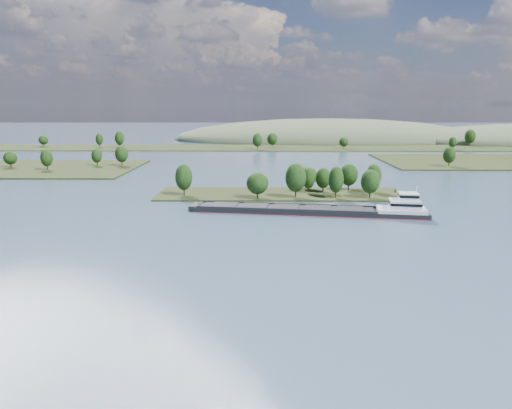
{
  "coord_description": "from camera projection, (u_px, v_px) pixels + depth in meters",
  "views": [
    {
      "loc": [
        -7.59,
        -20.3,
        36.3
      ],
      "look_at": [
        -9.47,
        130.0,
        6.0
      ],
      "focal_mm": 35.0,
      "sensor_mm": 36.0,
      "label": 1
    }
  ],
  "objects": [
    {
      "name": "ground",
      "position": [
        288.0,
        232.0,
        144.61
      ],
      "size": [
        1800.0,
        1800.0,
        0.0
      ],
      "primitive_type": "plane",
      "color": "#3D526A",
      "rests_on": "ground"
    },
    {
      "name": "tree_island",
      "position": [
        296.0,
        185.0,
        201.28
      ],
      "size": [
        100.0,
        30.76,
        14.67
      ],
      "color": "black",
      "rests_on": "ground"
    },
    {
      "name": "hill_west",
      "position": [
        327.0,
        140.0,
        516.35
      ],
      "size": [
        320.0,
        160.0,
        44.0
      ],
      "primitive_type": "ellipsoid",
      "color": "#445238",
      "rests_on": "ground"
    },
    {
      "name": "back_shoreline",
      "position": [
        280.0,
        147.0,
        418.6
      ],
      "size": [
        900.0,
        60.0,
        15.59
      ],
      "color": "black",
      "rests_on": "ground"
    },
    {
      "name": "cargo_barge",
      "position": [
        324.0,
        210.0,
        168.12
      ],
      "size": [
        80.75,
        21.45,
        10.85
      ],
      "color": "black",
      "rests_on": "ground"
    }
  ]
}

